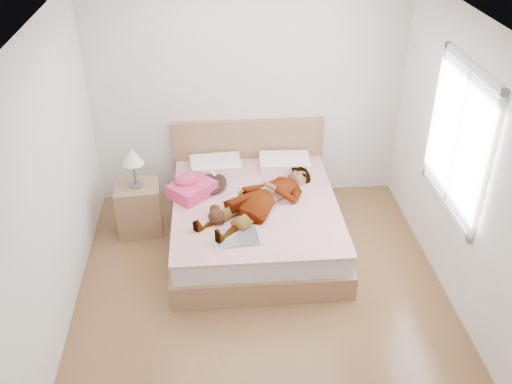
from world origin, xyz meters
TOP-DOWN VIEW (x-y plane):
  - ground at (0.00, 0.00)m, footprint 4.00×4.00m
  - woman at (0.06, 0.90)m, footprint 1.59×1.57m
  - hair at (-0.51, 1.35)m, footprint 0.56×0.64m
  - phone at (-0.44, 1.30)m, footprint 0.10×0.10m
  - room_shell at (1.77, 0.30)m, footprint 4.00×4.00m
  - bed at (0.00, 1.04)m, footprint 1.80×2.08m
  - towel at (-0.68, 1.16)m, footprint 0.57×0.57m
  - magazine at (-0.22, 0.32)m, footprint 0.48×0.34m
  - coffee_mug at (-0.08, 0.64)m, footprint 0.13×0.10m
  - plush_toy at (-0.42, 0.63)m, footprint 0.19×0.27m
  - nightstand at (-1.28, 1.27)m, footprint 0.51×0.47m

SIDE VIEW (x-z plane):
  - ground at x=0.00m, z-range 0.00..0.00m
  - bed at x=0.00m, z-range -0.22..0.78m
  - nightstand at x=-1.28m, z-range -0.17..0.85m
  - magazine at x=-0.22m, z-range 0.51..0.53m
  - hair at x=-0.51m, z-range 0.51..0.59m
  - coffee_mug at x=-0.08m, z-range 0.51..0.61m
  - plush_toy at x=-0.42m, z-range 0.51..0.66m
  - towel at x=-0.68m, z-range 0.49..0.72m
  - woman at x=0.06m, z-range 0.51..0.73m
  - phone at x=-0.44m, z-range 0.67..0.73m
  - room_shell at x=1.77m, z-range -0.50..3.50m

